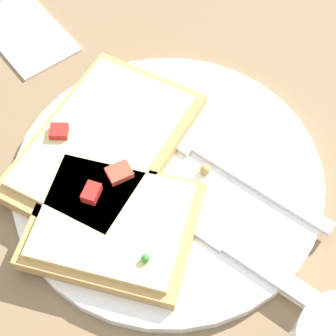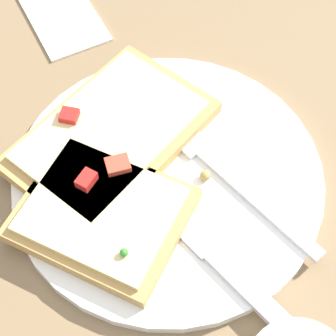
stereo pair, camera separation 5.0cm
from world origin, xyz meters
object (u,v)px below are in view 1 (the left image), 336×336
plate (168,177)px  napkin (25,32)px  fork (209,155)px  knife (218,238)px  pizza_slice_main (104,144)px  pizza_slice_corner (113,223)px

plate → napkin: (0.25, 0.01, -0.00)m
fork → knife: bearing=130.1°
pizza_slice_main → napkin: pizza_slice_main is taller
plate → fork: 0.04m
pizza_slice_main → pizza_slice_corner: bearing=36.8°
knife → pizza_slice_main: pizza_slice_main is taller
pizza_slice_main → pizza_slice_corner: size_ratio=1.23×
plate → fork: size_ratio=1.25×
pizza_slice_corner → plate: bearing=64.7°
plate → pizza_slice_corner: bearing=101.8°
fork → pizza_slice_main: pizza_slice_main is taller
fork → pizza_slice_corner: bearing=78.3°
plate → pizza_slice_main: 0.07m
knife → napkin: (0.32, 0.00, -0.01)m
plate → pizza_slice_main: bearing=27.9°
knife → fork: bearing=-49.7°
pizza_slice_corner → pizza_slice_main: bearing=113.5°
pizza_slice_main → pizza_slice_corner: 0.08m
knife → pizza_slice_main: 0.14m
pizza_slice_corner → napkin: size_ratio=1.49×
knife → pizza_slice_main: bearing=-4.8°
pizza_slice_main → knife: bearing=76.3°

